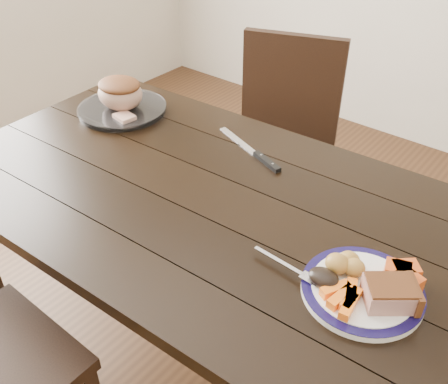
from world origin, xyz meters
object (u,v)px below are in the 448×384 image
Objects in this scene: dining_table at (207,218)px; pork_slice at (390,294)px; chair_far at (282,138)px; serving_platter at (122,110)px; carving_knife at (259,156)px; fork at (291,268)px; dinner_plate at (362,291)px; roast_joint at (120,94)px.

pork_slice is at bearing -7.57° from dining_table.
chair_far is 0.69m from serving_platter.
dining_table is 5.33× the size of serving_platter.
carving_knife is (0.01, 0.24, 0.10)m from dining_table.
fork is at bearing -167.90° from pork_slice.
dinner_plate reaches higher than carving_knife.
dinner_plate is at bearing -12.57° from carving_knife.
pork_slice is at bearing 114.23° from chair_far.
carving_knife is (-0.56, 0.32, -0.04)m from pork_slice.
roast_joint is 0.57m from carving_knife.
roast_joint reaches higher than serving_platter.
fork is at bearing -18.77° from dining_table.
pork_slice reaches higher than fork.
pork_slice is 0.33× the size of carving_knife.
fork is (0.92, -0.31, 0.01)m from serving_platter.
roast_joint is (-0.56, 0.19, 0.16)m from dining_table.
serving_platter is (-0.56, 0.19, 0.10)m from dining_table.
fork is (-0.15, -0.05, 0.01)m from dinner_plate.
chair_far reaches higher than carving_knife.
dining_table is at bearing 86.29° from chair_far.
chair_far reaches higher than serving_platter.
fork is 0.58× the size of carving_knife.
carving_knife is at bearing 5.89° from roast_joint.
carving_knife is at bearing 150.35° from pork_slice.
chair_far is 9.02× the size of pork_slice.
fork reaches higher than dining_table.
fork is at bearing -18.55° from serving_platter.
pork_slice is at bearing 14.61° from fork.
pork_slice is 1.16m from roast_joint.
roast_joint is at bearing 166.50° from dinner_plate.
roast_joint is at bearing -154.62° from carving_knife.
serving_platter is at bearing 37.71° from chair_far.
chair_far is 3.02× the size of serving_platter.
pork_slice reaches higher than serving_platter.
carving_knife is at bearing 136.21° from fork.
chair_far is (-0.21, 0.73, -0.13)m from dining_table.
carving_knife is at bearing 147.94° from dinner_plate.
roast_joint is (-0.92, 0.31, 0.05)m from fork.
dining_table is 6.15× the size of dinner_plate.
roast_joint is (-1.13, 0.26, 0.03)m from pork_slice.
fork is (0.57, -0.85, 0.25)m from chair_far.
fork is at bearing -18.55° from roast_joint.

